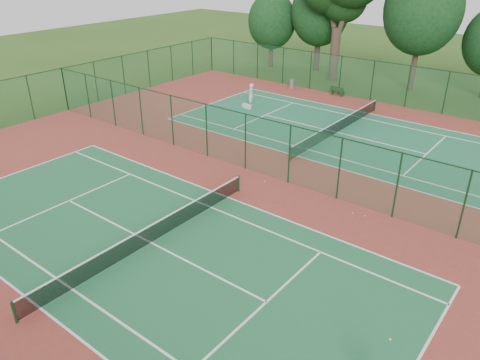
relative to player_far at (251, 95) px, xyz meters
name	(u,v)px	position (x,y,z in m)	size (l,w,h in m)	color
ground	(266,175)	(8.66, -9.99, -1.01)	(120.00, 120.00, 0.00)	#2E5219
red_pad	(266,175)	(8.66, -9.99, -1.00)	(40.00, 36.00, 0.01)	maroon
court_near	(151,243)	(8.66, -18.99, -0.99)	(23.77, 10.97, 0.01)	#1F6239
court_far	(338,133)	(8.66, -0.99, -0.99)	(23.77, 10.97, 0.01)	#216B47
fence_north	(390,83)	(8.66, 8.01, 0.75)	(40.00, 0.09, 3.50)	#1C5532
fence_west	(65,89)	(-11.34, -9.99, 0.75)	(0.09, 36.00, 3.50)	#1A502C
fence_divider	(267,148)	(8.66, -9.99, 0.75)	(40.00, 0.09, 3.50)	#1C5531
tennis_net_near	(150,233)	(8.66, -18.99, -0.46)	(0.10, 12.90, 0.97)	#163E1E
tennis_net_far	(338,126)	(8.66, -0.99, -0.46)	(0.10, 12.90, 0.97)	#123219
player_far	(251,95)	(0.00, 0.00, 0.00)	(0.72, 0.47, 1.98)	silver
trash_bin	(292,84)	(-0.43, 7.06, -0.58)	(0.47, 0.47, 0.85)	gray
bench	(338,91)	(4.15, 7.54, -0.57)	(1.37, 0.49, 0.83)	#113317
kit_bag	(246,106)	(-0.06, -0.49, -0.83)	(0.88, 0.33, 0.33)	silver
stray_ball_a	(365,216)	(15.28, -10.81, -0.96)	(0.07, 0.07, 0.07)	#BBCD2F
stray_ball_b	(353,213)	(14.68, -10.93, -0.96)	(0.07, 0.07, 0.07)	yellow
stray_ball_c	(265,181)	(9.12, -10.78, -0.96)	(0.07, 0.07, 0.07)	yellow
evergreen_row	(418,89)	(9.16, 14.26, -1.01)	(39.00, 5.00, 12.00)	black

